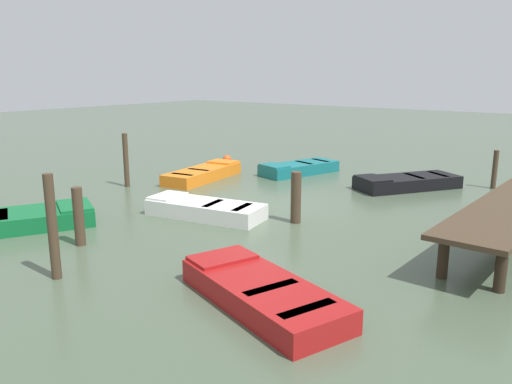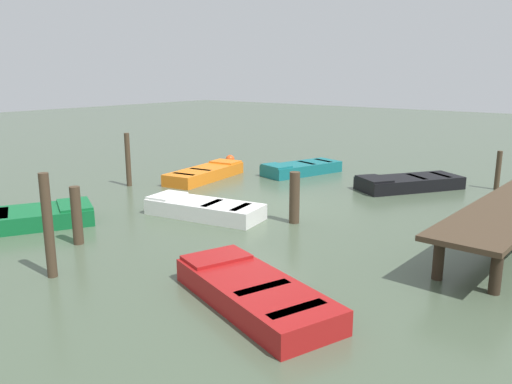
% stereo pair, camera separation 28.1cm
% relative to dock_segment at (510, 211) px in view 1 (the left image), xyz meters
% --- Properties ---
extents(ground_plane, '(80.00, 80.00, 0.00)m').
position_rel_dock_segment_xyz_m(ground_plane, '(0.19, -6.61, -0.84)').
color(ground_plane, '#475642').
extents(dock_segment, '(6.28, 1.64, 0.95)m').
position_rel_dock_segment_xyz_m(dock_segment, '(0.00, 0.00, 0.00)').
color(dock_segment, '#423323').
rests_on(dock_segment, ground_plane).
extents(rowboat_teal, '(3.25, 1.97, 0.46)m').
position_rel_dock_segment_xyz_m(rowboat_teal, '(-4.36, -8.03, -0.62)').
color(rowboat_teal, '#14666B').
rests_on(rowboat_teal, ground_plane).
extents(rowboat_white, '(1.66, 3.26, 0.46)m').
position_rel_dock_segment_xyz_m(rowboat_white, '(2.07, -6.87, -0.62)').
color(rowboat_white, silver).
rests_on(rowboat_white, ground_plane).
extents(rowboat_black, '(3.53, 2.92, 0.46)m').
position_rel_dock_segment_xyz_m(rowboat_black, '(-4.37, -3.89, -0.62)').
color(rowboat_black, black).
rests_on(rowboat_black, ground_plane).
extents(rowboat_red, '(2.26, 3.50, 0.46)m').
position_rel_dock_segment_xyz_m(rowboat_red, '(5.38, -2.59, -0.62)').
color(rowboat_red, maroon).
rests_on(rowboat_red, ground_plane).
extents(rowboat_green, '(3.78, 2.90, 0.46)m').
position_rel_dock_segment_xyz_m(rowboat_green, '(5.57, -9.79, -0.62)').
color(rowboat_green, '#0F602D').
rests_on(rowboat_green, ground_plane).
extents(rowboat_orange, '(3.56, 1.60, 0.46)m').
position_rel_dock_segment_xyz_m(rowboat_orange, '(-1.46, -10.18, -0.62)').
color(rowboat_orange, orange).
rests_on(rowboat_orange, ground_plane).
extents(mooring_piling_mid_right, '(0.26, 0.26, 1.30)m').
position_rel_dock_segment_xyz_m(mooring_piling_mid_right, '(1.09, -4.68, -0.19)').
color(mooring_piling_mid_right, '#423323').
rests_on(mooring_piling_mid_right, ground_plane).
extents(mooring_piling_far_right, '(0.17, 0.17, 1.77)m').
position_rel_dock_segment_xyz_m(mooring_piling_far_right, '(0.91, -11.40, 0.05)').
color(mooring_piling_far_right, '#423323').
rests_on(mooring_piling_far_right, ground_plane).
extents(mooring_piling_near_right, '(0.22, 0.22, 1.30)m').
position_rel_dock_segment_xyz_m(mooring_piling_near_right, '(5.39, -7.51, -0.19)').
color(mooring_piling_near_right, '#423323').
rests_on(mooring_piling_near_right, ground_plane).
extents(mooring_piling_mid_left, '(0.18, 0.18, 1.96)m').
position_rel_dock_segment_xyz_m(mooring_piling_mid_left, '(6.77, -6.25, 0.15)').
color(mooring_piling_mid_left, '#423323').
rests_on(mooring_piling_mid_left, ground_plane).
extents(mooring_piling_center, '(0.16, 0.16, 1.26)m').
position_rel_dock_segment_xyz_m(mooring_piling_center, '(-6.07, -1.63, -0.21)').
color(mooring_piling_center, '#423323').
rests_on(mooring_piling_center, ground_plane).
extents(marker_buoy, '(0.36, 0.36, 0.48)m').
position_rel_dock_segment_xyz_m(marker_buoy, '(-3.84, -11.08, -0.55)').
color(marker_buoy, '#262626').
rests_on(marker_buoy, ground_plane).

